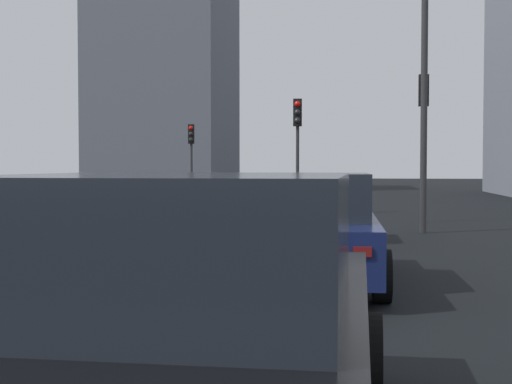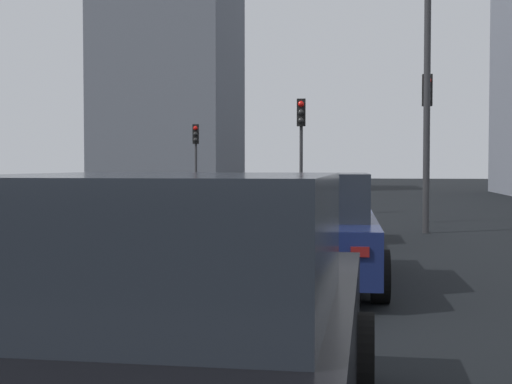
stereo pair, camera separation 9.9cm
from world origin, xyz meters
The scene contains 9 objects.
ground_plane centered at (0.00, 0.00, -0.10)m, with size 160.00×160.00×0.20m, color black.
car_grey_left_lead centered at (8.46, -1.38, 0.71)m, with size 4.42×1.99×1.46m.
car_navy_left_second centered at (2.84, -1.82, 0.74)m, with size 4.35×2.13×1.53m.
car_black_left_third centered at (-3.45, -1.61, 0.77)m, with size 4.29×2.06×1.60m.
traffic_light_near_left centered at (13.82, -4.34, 3.03)m, with size 0.32×0.28×4.23m.
traffic_light_near_right centered at (16.41, -0.51, 2.76)m, with size 0.32×0.29×3.83m.
traffic_light_far_left centered at (24.98, 5.13, 2.55)m, with size 0.33×0.30×3.52m.
street_lamp_kerbside centered at (10.50, -4.05, 4.19)m, with size 0.56×0.36×7.08m.
building_facade_center centered at (38.49, 10.00, 7.14)m, with size 10.13×8.07×14.28m, color slate.
Camera 1 is at (-6.92, -2.46, 1.65)m, focal length 49.60 mm.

